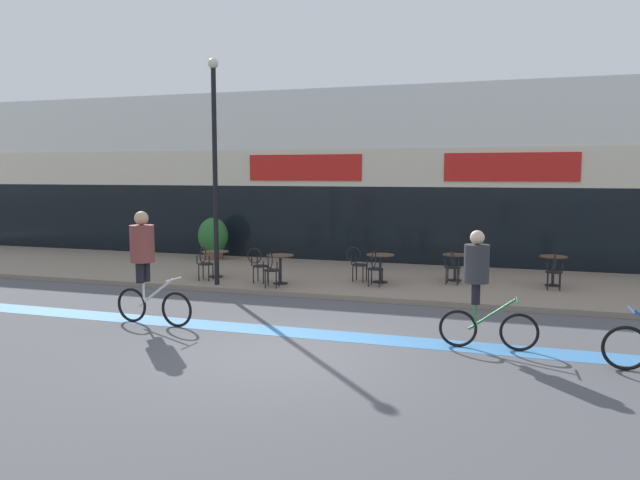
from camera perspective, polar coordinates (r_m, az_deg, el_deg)
ground_plane at (r=10.30m, az=-3.11°, el=-10.47°), size 120.00×120.00×0.00m
sidewalk_slab at (r=17.08m, az=5.70°, el=-3.61°), size 40.00×5.50×0.12m
storefront_facade at (r=21.47m, az=8.49°, el=5.70°), size 40.00×4.06×5.63m
bike_lane_stripe at (r=11.58m, az=-0.57°, el=-8.57°), size 36.00×0.70×0.01m
bistro_table_0 at (r=17.21m, az=-9.54°, el=-1.68°), size 0.73×0.73×0.71m
bistro_table_1 at (r=15.95m, az=-3.65°, el=-2.13°), size 0.69×0.69×0.75m
bistro_table_2 at (r=16.19m, az=5.54°, el=-2.05°), size 0.72×0.72×0.73m
bistro_table_3 at (r=16.76m, az=12.24°, el=-1.98°), size 0.66×0.66×0.70m
bistro_table_4 at (r=16.69m, az=20.55°, el=-2.13°), size 0.67×0.67×0.76m
cafe_chair_0_near at (r=16.66m, az=-10.51°, el=-1.92°), size 0.43×0.59×0.90m
cafe_chair_1_near at (r=15.37m, az=-4.48°, el=-2.51°), size 0.45×0.60×0.90m
cafe_chair_1_side at (r=16.19m, az=-5.71°, el=-2.08°), size 0.58×0.41×0.90m
cafe_chair_2_near at (r=15.59m, az=5.03°, el=-2.39°), size 0.42×0.58×0.90m
cafe_chair_2_side at (r=16.34m, az=3.40°, el=-1.98°), size 0.59×0.43×0.90m
cafe_chair_3_near at (r=16.14m, az=12.01°, el=-2.21°), size 0.42×0.58×0.90m
cafe_chair_4_near at (r=16.07m, az=20.64°, el=-2.51°), size 0.40×0.57×0.90m
planter_pot at (r=20.80m, az=-9.75°, el=0.23°), size 0.98×0.98×1.37m
lamp_post at (r=15.85m, az=-9.60°, el=7.50°), size 0.26×0.26×5.63m
cyclist_1 at (r=12.58m, az=-15.73°, el=-1.56°), size 1.75×0.55×2.21m
cyclist_2 at (r=10.75m, az=14.37°, el=-3.58°), size 1.63×0.50×2.00m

